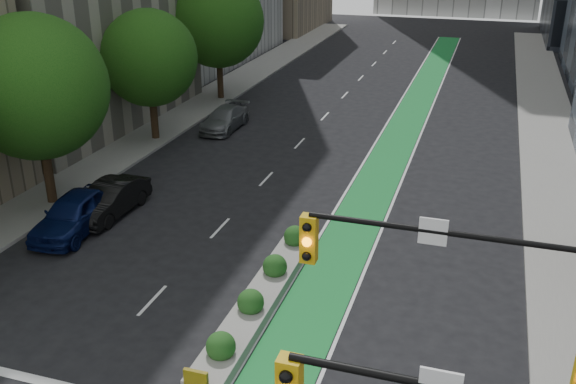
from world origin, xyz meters
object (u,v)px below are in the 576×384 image
Objects in this scene: parked_car_left_mid at (110,199)px; parked_car_left_far at (225,119)px; median_planter at (261,293)px; parked_car_left_near at (74,213)px.

parked_car_left_far is (-0.13, 13.49, -0.07)m from parked_car_left_mid.
parked_car_left_near is (-9.45, 2.84, 0.47)m from median_planter.
parked_car_left_mid reaches higher than median_planter.
median_planter is 9.88m from parked_car_left_near.
median_planter is at bearing -21.34° from parked_car_left_near.
parked_car_left_near is at bearing 163.28° from median_planter.
parked_car_left_near is 1.99m from parked_car_left_mid.
parked_car_left_mid reaches higher than parked_car_left_far.
parked_car_left_mid is 0.97× the size of parked_car_left_far.
median_planter is at bearing -63.28° from parked_car_left_far.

